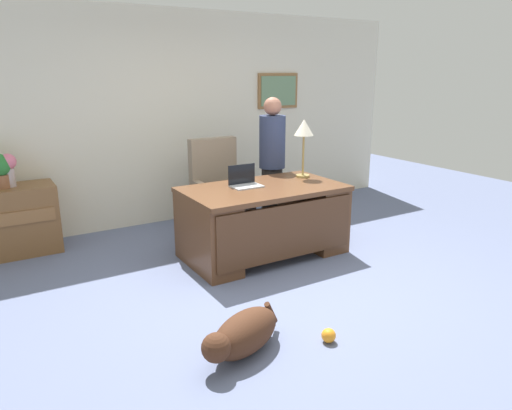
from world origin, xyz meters
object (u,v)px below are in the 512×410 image
(dog_toy_ball, at_px, (329,335))
(dog_toy_bone, at_px, (256,322))
(vase_with_flowers, at_px, (8,167))
(desk, at_px, (265,219))
(armchair, at_px, (219,193))
(person_standing, at_px, (272,163))
(laptop, at_px, (244,181))
(desk_lamp, at_px, (304,131))
(dog_lying, at_px, (242,334))

(dog_toy_ball, relative_size, dog_toy_bone, 0.69)
(vase_with_flowers, distance_m, dog_toy_ball, 3.74)
(desk, xyz_separation_m, armchair, (-0.09, 0.90, 0.10))
(person_standing, distance_m, vase_with_flowers, 2.95)
(armchair, xyz_separation_m, laptop, (-0.07, -0.75, 0.31))
(person_standing, xyz_separation_m, dog_toy_bone, (-1.43, -1.98, -0.82))
(vase_with_flowers, bearing_deg, person_standing, -13.78)
(laptop, height_order, dog_toy_bone, laptop)
(desk_lamp, distance_m, dog_toy_ball, 2.57)
(desk, xyz_separation_m, person_standing, (0.57, 0.74, 0.43))
(dog_toy_bone, bearing_deg, armchair, 70.14)
(vase_with_flowers, bearing_deg, desk, -32.29)
(vase_with_flowers, distance_m, dog_toy_bone, 3.18)
(armchair, xyz_separation_m, dog_toy_bone, (-0.77, -2.13, -0.49))
(person_standing, bearing_deg, dog_lying, -127.12)
(dog_lying, height_order, laptop, laptop)
(desk_lamp, bearing_deg, armchair, 136.75)
(dog_lying, height_order, dog_toy_bone, dog_lying)
(vase_with_flowers, bearing_deg, desk_lamp, -22.87)
(laptop, distance_m, desk_lamp, 0.94)
(laptop, distance_m, dog_toy_bone, 1.74)
(desk, distance_m, armchair, 0.91)
(armchair, height_order, person_standing, person_standing)
(desk, xyz_separation_m, laptop, (-0.16, 0.15, 0.41))
(dog_lying, height_order, dog_toy_ball, dog_lying)
(vase_with_flowers, relative_size, dog_toy_ball, 3.29)
(desk, height_order, vase_with_flowers, vase_with_flowers)
(dog_toy_ball, bearing_deg, laptop, 79.14)
(laptop, xyz_separation_m, dog_toy_ball, (-0.36, -1.87, -0.76))
(laptop, bearing_deg, vase_with_flowers, 148.75)
(vase_with_flowers, bearing_deg, dog_lying, -68.85)
(armchair, distance_m, laptop, 0.81)
(armchair, xyz_separation_m, dog_toy_ball, (-0.43, -2.62, -0.46))
(desk_lamp, bearing_deg, dog_toy_bone, -136.26)
(desk_lamp, xyz_separation_m, dog_toy_ball, (-1.17, -1.93, -1.23))
(laptop, relative_size, desk_lamp, 0.49)
(person_standing, xyz_separation_m, dog_toy_ball, (-1.09, -2.46, -0.79))
(desk_lamp, height_order, vase_with_flowers, desk_lamp)
(laptop, height_order, vase_with_flowers, vase_with_flowers)
(dog_lying, relative_size, laptop, 2.38)
(desk, relative_size, desk_lamp, 2.57)
(person_standing, distance_m, dog_lying, 2.92)
(dog_lying, xyz_separation_m, dog_toy_bone, (0.28, 0.28, -0.13))
(armchair, relative_size, laptop, 3.64)
(armchair, bearing_deg, dog_toy_bone, -109.86)
(desk_lamp, relative_size, dog_toy_ball, 6.10)
(desk, bearing_deg, vase_with_flowers, 147.71)
(desk, xyz_separation_m, desk_lamp, (0.65, 0.21, 0.87))
(desk_lamp, bearing_deg, dog_lying, -136.00)
(laptop, height_order, desk_lamp, desk_lamp)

